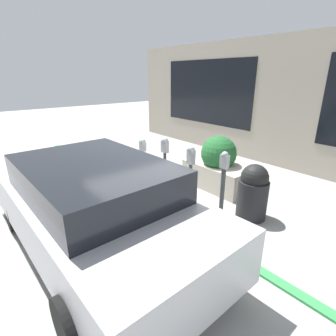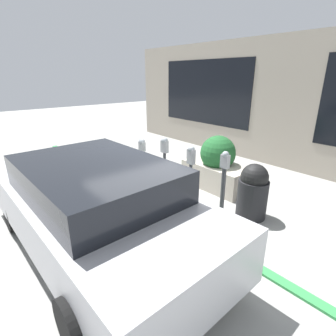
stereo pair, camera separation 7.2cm
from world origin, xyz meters
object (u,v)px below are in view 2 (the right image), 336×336
parking_meter_fourth (142,153)px  parking_meter_middle (165,157)px  planter_box (217,166)px  trash_bin (253,191)px  parking_meter_second (191,169)px  parked_car_front (93,204)px  parking_meter_nearest (223,184)px

parking_meter_fourth → parking_meter_middle: bearing=-179.7°
planter_box → trash_bin: planter_box is taller
parking_meter_second → parked_car_front: 1.98m
parking_meter_second → trash_bin: bearing=-136.8°
parking_meter_nearest → parked_car_front: 2.18m
parking_meter_fourth → parked_car_front: 2.47m
planter_box → parked_car_front: parked_car_front is taller
parking_meter_nearest → planter_box: bearing=-47.6°
parking_meter_nearest → trash_bin: parking_meter_nearest is taller
parking_meter_second → parking_meter_middle: size_ratio=0.98×
parking_meter_nearest → parking_meter_second: parking_meter_nearest is taller
parking_meter_fourth → planter_box: (-1.11, -1.46, -0.36)m
parking_meter_nearest → planter_box: (1.33, -1.45, -0.35)m
parking_meter_nearest → parking_meter_second: bearing=-0.4°
parking_meter_fourth → trash_bin: size_ratio=1.15×
planter_box → trash_bin: size_ratio=1.51×
planter_box → parked_car_front: bearing=96.5°
parking_meter_middle → parking_meter_fourth: 0.85m
parking_meter_second → planter_box: (0.52, -1.45, -0.40)m
parking_meter_nearest → trash_bin: 0.91m
parking_meter_middle → planter_box: size_ratio=0.87×
parking_meter_nearest → trash_bin: (-0.08, -0.84, -0.36)m
parking_meter_second → parking_meter_middle: bearing=0.4°
planter_box → parking_meter_fourth: bearing=52.6°
parking_meter_middle → trash_bin: bearing=-153.5°
parking_meter_nearest → planter_box: 2.00m
parking_meter_middle → parked_car_front: parked_car_front is taller
trash_bin → parked_car_front: bearing=70.0°
parking_meter_second → planter_box: 1.59m
parking_meter_fourth → parked_car_front: size_ratio=0.26×
parking_meter_second → trash_bin: (-0.89, -0.83, -0.40)m
parking_meter_second → parked_car_front: size_ratio=0.30×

